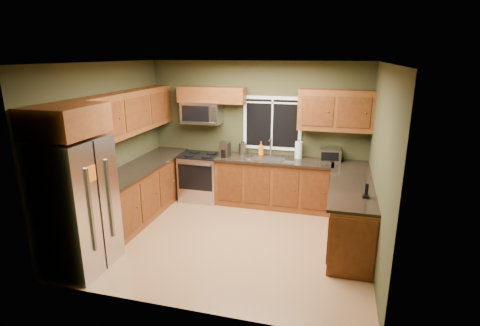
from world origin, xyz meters
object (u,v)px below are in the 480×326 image
at_px(refrigerator, 77,205).
at_px(microwave, 202,112).
at_px(coffee_maker, 225,150).
at_px(range, 201,177).
at_px(kettle, 243,148).
at_px(soap_bottle_c, 243,149).
at_px(soap_bottle_a, 261,149).
at_px(toaster_oven, 330,155).
at_px(cordless_phone, 366,194).
at_px(paper_towel_roll, 299,150).

distance_m(refrigerator, microwave, 3.10).
bearing_deg(coffee_maker, range, 172.05).
xyz_separation_m(refrigerator, kettle, (1.50, 2.95, 0.17)).
distance_m(microwave, soap_bottle_c, 1.07).
relative_size(range, microwave, 1.23).
distance_m(range, soap_bottle_a, 1.33).
relative_size(range, soap_bottle_a, 3.46).
height_order(microwave, soap_bottle_a, microwave).
relative_size(toaster_oven, cordless_phone, 1.94).
relative_size(microwave, soap_bottle_c, 4.67).
xyz_separation_m(range, soap_bottle_c, (0.80, 0.23, 0.55)).
bearing_deg(range, toaster_oven, 3.42).
height_order(kettle, cordless_phone, kettle).
bearing_deg(soap_bottle_c, cordless_phone, -39.93).
relative_size(kettle, soap_bottle_a, 1.03).
xyz_separation_m(toaster_oven, kettle, (-1.66, 0.03, 0.02)).
bearing_deg(toaster_oven, microwave, -179.74).
height_order(refrigerator, soap_bottle_c, refrigerator).
height_order(paper_towel_roll, cordless_phone, paper_towel_roll).
xyz_separation_m(toaster_oven, soap_bottle_c, (-1.66, 0.08, -0.03)).
height_order(microwave, toaster_oven, microwave).
bearing_deg(soap_bottle_c, refrigerator, -116.40).
xyz_separation_m(toaster_oven, coffee_maker, (-1.94, -0.22, 0.02)).
distance_m(toaster_oven, soap_bottle_c, 1.67).
relative_size(paper_towel_roll, soap_bottle_a, 1.28).
bearing_deg(coffee_maker, cordless_phone, -31.85).
height_order(toaster_oven, soap_bottle_c, toaster_oven).
distance_m(refrigerator, paper_towel_roll, 3.92).
xyz_separation_m(range, soap_bottle_a, (1.17, 0.18, 0.61)).
xyz_separation_m(microwave, soap_bottle_c, (0.80, 0.09, -0.71)).
bearing_deg(kettle, soap_bottle_a, -0.63).
distance_m(microwave, cordless_phone, 3.55).
bearing_deg(refrigerator, soap_bottle_a, 57.75).
relative_size(kettle, soap_bottle_c, 1.72).
bearing_deg(microwave, soap_bottle_c, 6.72).
bearing_deg(paper_towel_roll, soap_bottle_c, 177.37).
relative_size(microwave, toaster_oven, 1.95).
xyz_separation_m(coffee_maker, paper_towel_roll, (1.36, 0.25, 0.02)).
relative_size(coffee_maker, kettle, 1.01).
distance_m(refrigerator, toaster_oven, 4.30).
relative_size(toaster_oven, soap_bottle_a, 1.44).
relative_size(coffee_maker, paper_towel_roll, 0.82).
bearing_deg(coffee_maker, soap_bottle_a, 21.11).
relative_size(coffee_maker, soap_bottle_c, 1.75).
relative_size(refrigerator, coffee_maker, 6.34).
distance_m(range, cordless_phone, 3.45).
xyz_separation_m(microwave, toaster_oven, (2.46, 0.01, -0.68)).
relative_size(range, toaster_oven, 2.40).
xyz_separation_m(kettle, soap_bottle_c, (-0.01, 0.05, -0.05)).
bearing_deg(microwave, paper_towel_roll, 1.35).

